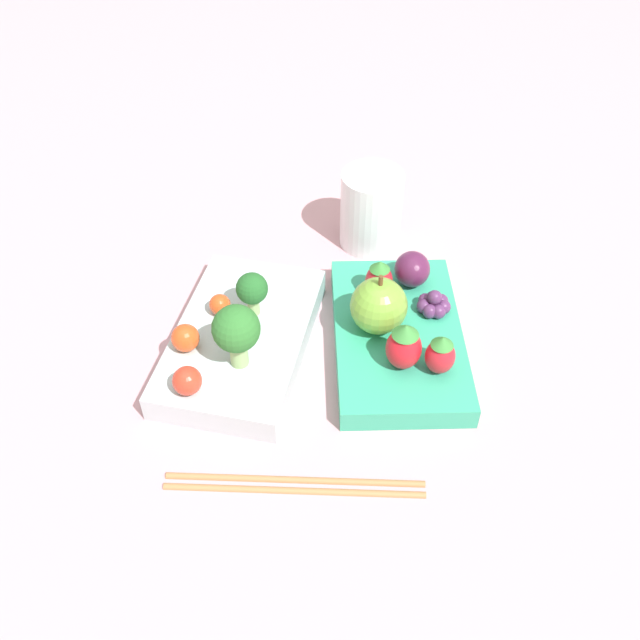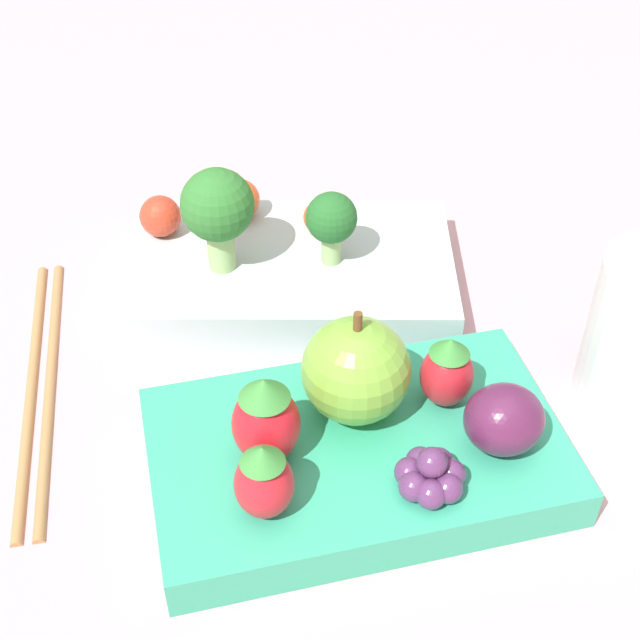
% 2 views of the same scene
% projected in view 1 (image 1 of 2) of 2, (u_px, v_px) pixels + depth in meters
% --- Properties ---
extents(ground_plane, '(4.00, 4.00, 0.00)m').
position_uv_depth(ground_plane, '(320.00, 352.00, 0.67)').
color(ground_plane, '#C6939E').
extents(bento_box_savoury, '(0.21, 0.15, 0.03)m').
position_uv_depth(bento_box_savoury, '(242.00, 339.00, 0.67)').
color(bento_box_savoury, silver).
rests_on(bento_box_savoury, ground_plane).
extents(bento_box_fruit, '(0.21, 0.13, 0.02)m').
position_uv_depth(bento_box_fruit, '(398.00, 337.00, 0.67)').
color(bento_box_fruit, '#33A87F').
rests_on(bento_box_fruit, ground_plane).
extents(broccoli_floret_0, '(0.04, 0.04, 0.06)m').
position_uv_depth(broccoli_floret_0, '(236.00, 331.00, 0.60)').
color(broccoli_floret_0, '#93B770').
rests_on(broccoli_floret_0, bento_box_savoury).
extents(broccoli_floret_1, '(0.03, 0.03, 0.05)m').
position_uv_depth(broccoli_floret_1, '(252.00, 290.00, 0.65)').
color(broccoli_floret_1, '#93B770').
rests_on(broccoli_floret_1, bento_box_savoury).
extents(cherry_tomato_0, '(0.02, 0.02, 0.02)m').
position_uv_depth(cherry_tomato_0, '(220.00, 305.00, 0.67)').
color(cherry_tomato_0, '#DB4C1E').
rests_on(cherry_tomato_0, bento_box_savoury).
extents(cherry_tomato_1, '(0.03, 0.03, 0.03)m').
position_uv_depth(cherry_tomato_1, '(185.00, 338.00, 0.63)').
color(cherry_tomato_1, '#DB4C1E').
rests_on(cherry_tomato_1, bento_box_savoury).
extents(cherry_tomato_2, '(0.03, 0.03, 0.03)m').
position_uv_depth(cherry_tomato_2, '(187.00, 381.00, 0.60)').
color(cherry_tomato_2, red).
rests_on(cherry_tomato_2, bento_box_savoury).
extents(apple, '(0.05, 0.05, 0.06)m').
position_uv_depth(apple, '(379.00, 306.00, 0.65)').
color(apple, '#70A838').
rests_on(apple, bento_box_fruit).
extents(strawberry_0, '(0.03, 0.03, 0.04)m').
position_uv_depth(strawberry_0, '(440.00, 354.00, 0.62)').
color(strawberry_0, red).
rests_on(strawberry_0, bento_box_fruit).
extents(strawberry_1, '(0.03, 0.03, 0.04)m').
position_uv_depth(strawberry_1, '(379.00, 279.00, 0.69)').
color(strawberry_1, red).
rests_on(strawberry_1, bento_box_fruit).
extents(strawberry_2, '(0.03, 0.03, 0.05)m').
position_uv_depth(strawberry_2, '(404.00, 346.00, 0.62)').
color(strawberry_2, red).
rests_on(strawberry_2, bento_box_fruit).
extents(plum, '(0.04, 0.04, 0.03)m').
position_uv_depth(plum, '(412.00, 269.00, 0.70)').
color(plum, '#511E42').
rests_on(plum, bento_box_fruit).
extents(grape_cluster, '(0.03, 0.03, 0.02)m').
position_uv_depth(grape_cluster, '(434.00, 304.00, 0.68)').
color(grape_cluster, '#562D5B').
rests_on(grape_cluster, bento_box_fruit).
extents(drinking_cup, '(0.07, 0.07, 0.09)m').
position_uv_depth(drinking_cup, '(371.00, 209.00, 0.76)').
color(drinking_cup, white).
rests_on(drinking_cup, ground_plane).
extents(chopsticks_pair, '(0.02, 0.21, 0.01)m').
position_uv_depth(chopsticks_pair, '(295.00, 484.00, 0.57)').
color(chopsticks_pair, '#A37547').
rests_on(chopsticks_pair, ground_plane).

